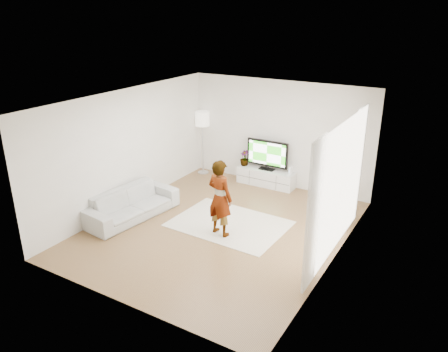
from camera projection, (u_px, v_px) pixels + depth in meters
The scene contains 17 objects.
floor at pixel (220, 228), 9.48m from camera, with size 6.00×6.00×0.00m, color olive.
ceiling at pixel (219, 100), 8.47m from camera, with size 6.00×6.00×0.00m, color white.
wall_left at pixel (128, 149), 10.16m from camera, with size 0.02×6.00×2.80m, color white.
wall_right at pixel (339, 192), 7.78m from camera, with size 0.02×6.00×2.80m, color white.
wall_back at pixel (279, 134), 11.38m from camera, with size 5.00×0.02×2.80m, color white.
wall_front at pixel (116, 226), 6.57m from camera, with size 5.00×0.02×2.80m, color white.
window at pixel (343, 184), 8.02m from camera, with size 0.01×2.60×2.50m, color white.
curtain_near at pixel (314, 215), 7.05m from camera, with size 0.04×0.70×2.60m, color white.
curtain_far at pixel (357, 168), 9.13m from camera, with size 0.04×0.70×2.60m, color white.
media_console at pixel (266, 177), 11.72m from camera, with size 1.57×0.45×0.44m.
television at pixel (267, 154), 11.51m from camera, with size 1.15×0.23×0.80m.
game_console at pixel (290, 171), 11.28m from camera, with size 0.05×0.16×0.21m.
potted_plant at pixel (244, 158), 11.88m from camera, with size 0.24×0.24×0.43m, color #3F7238.
rug at pixel (229, 224), 9.67m from camera, with size 2.45×1.76×0.01m, color beige.
player at pixel (220, 198), 8.95m from camera, with size 0.60×0.39×1.64m, color #334772.
sofa at pixel (132, 204), 9.89m from camera, with size 2.23×0.87×0.65m, color #A7A8A3.
floor_lamp at pixel (202, 122), 12.14m from camera, with size 0.40×0.40×1.80m.
Camera 1 is at (4.38, -7.21, 4.47)m, focal length 35.00 mm.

